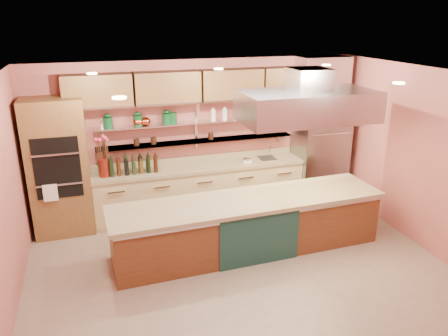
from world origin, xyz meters
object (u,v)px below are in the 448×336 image
object	(u,v)px
flower_vase	(104,168)
green_canister	(172,118)
kitchen_scale	(247,160)
copper_kettle	(145,121)
island	(248,225)
refrigerator	(320,149)

from	to	relation	value
flower_vase	green_canister	world-z (taller)	green_canister
flower_vase	green_canister	xyz separation A→B (m)	(1.24, 0.22, 0.73)
kitchen_scale	copper_kettle	world-z (taller)	copper_kettle
copper_kettle	green_canister	xyz separation A→B (m)	(0.48, 0.00, 0.02)
copper_kettle	green_canister	world-z (taller)	green_canister
kitchen_scale	copper_kettle	xyz separation A→B (m)	(-1.81, 0.22, 0.81)
copper_kettle	green_canister	size ratio (longest dim) A/B	0.94
flower_vase	kitchen_scale	distance (m)	2.58
island	kitchen_scale	size ratio (longest dim) A/B	26.21
copper_kettle	refrigerator	bearing A→B (deg)	-3.96
refrigerator	copper_kettle	size ratio (longest dim) A/B	11.64
flower_vase	kitchen_scale	size ratio (longest dim) A/B	1.96
copper_kettle	flower_vase	bearing A→B (deg)	-163.94
island	green_canister	distance (m)	2.35
flower_vase	copper_kettle	bearing A→B (deg)	16.06
refrigerator	copper_kettle	bearing A→B (deg)	176.04
island	copper_kettle	xyz separation A→B (m)	(-1.28, 1.73, 1.35)
island	kitchen_scale	bearing A→B (deg)	69.01
kitchen_scale	green_canister	size ratio (longest dim) A/B	0.83
refrigerator	flower_vase	world-z (taller)	refrigerator
kitchen_scale	green_canister	bearing A→B (deg)	161.73
island	kitchen_scale	distance (m)	1.69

